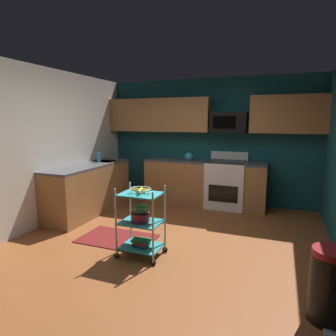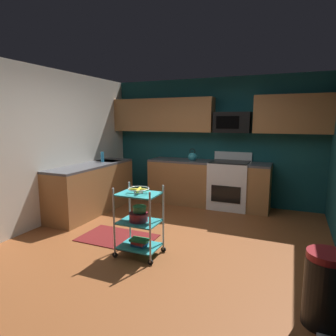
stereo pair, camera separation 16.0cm
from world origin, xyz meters
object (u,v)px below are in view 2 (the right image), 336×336
at_px(fruit_bowl, 139,190).
at_px(book_stack, 140,242).
at_px(mixing_bowl_small, 140,209).
at_px(trash_can, 325,289).
at_px(rolling_cart, 139,222).
at_px(mixing_bowl_large, 139,217).
at_px(kettle, 192,157).
at_px(dish_soap_bottle, 102,157).
at_px(oven_range, 229,184).
at_px(microwave, 233,122).

bearing_deg(fruit_bowl, book_stack, -116.57).
height_order(mixing_bowl_small, trash_can, trash_can).
bearing_deg(trash_can, rolling_cart, 165.44).
relative_size(fruit_bowl, mixing_bowl_large, 1.08).
xyz_separation_m(rolling_cart, book_stack, (0.00, 0.00, -0.28)).
bearing_deg(kettle, book_stack, -86.67).
bearing_deg(dish_soap_bottle, oven_range, 22.08).
distance_m(fruit_bowl, mixing_bowl_large, 0.36).
relative_size(mixing_bowl_large, book_stack, 1.03).
distance_m(oven_range, mixing_bowl_large, 2.64).
bearing_deg(mixing_bowl_large, kettle, 93.16).
distance_m(kettle, dish_soap_bottle, 1.83).
bearing_deg(rolling_cart, oven_range, 76.13).
distance_m(mixing_bowl_small, kettle, 2.58).
bearing_deg(oven_range, rolling_cart, -103.87).
height_order(fruit_bowl, dish_soap_bottle, dish_soap_bottle).
height_order(mixing_bowl_large, kettle, kettle).
bearing_deg(rolling_cart, fruit_bowl, 45.00).
xyz_separation_m(fruit_bowl, kettle, (-0.15, 2.56, 0.12)).
relative_size(oven_range, rolling_cart, 1.20).
xyz_separation_m(mixing_bowl_small, book_stack, (0.00, -0.02, -0.44)).
xyz_separation_m(microwave, rolling_cart, (-0.63, -2.67, -1.25)).
bearing_deg(book_stack, trash_can, -14.56).
distance_m(microwave, book_stack, 3.14).
xyz_separation_m(oven_range, mixing_bowl_large, (-0.64, -2.57, 0.04)).
bearing_deg(rolling_cart, trash_can, -14.56).
bearing_deg(microwave, oven_range, -89.74).
xyz_separation_m(microwave, dish_soap_bottle, (-2.35, -1.06, -0.68)).
xyz_separation_m(fruit_bowl, book_stack, (-0.00, -0.00, -0.70)).
relative_size(rolling_cart, mixing_bowl_small, 5.03).
bearing_deg(oven_range, trash_can, -64.97).
bearing_deg(microwave, book_stack, -103.34).
distance_m(microwave, dish_soap_bottle, 2.66).
bearing_deg(fruit_bowl, mixing_bowl_large, 180.00).
bearing_deg(kettle, trash_can, -54.26).
bearing_deg(book_stack, kettle, 93.33).
xyz_separation_m(kettle, trash_can, (2.23, -3.10, -0.67)).
distance_m(oven_range, trash_can, 3.43).
relative_size(fruit_bowl, trash_can, 0.41).
bearing_deg(mixing_bowl_large, book_stack, -0.00).
bearing_deg(microwave, fruit_bowl, -103.34).
xyz_separation_m(mixing_bowl_small, dish_soap_bottle, (-1.71, 1.60, 0.40)).
bearing_deg(mixing_bowl_small, fruit_bowl, -84.06).
distance_m(mixing_bowl_small, trash_can, 2.18).
relative_size(kettle, trash_can, 0.40).
xyz_separation_m(oven_range, dish_soap_bottle, (-2.35, -0.95, 0.54)).
xyz_separation_m(oven_range, rolling_cart, (-0.63, -2.57, -0.03)).
bearing_deg(rolling_cart, kettle, 93.33).
xyz_separation_m(mixing_bowl_small, kettle, (-0.15, 2.54, 0.38)).
bearing_deg(kettle, microwave, 7.90).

